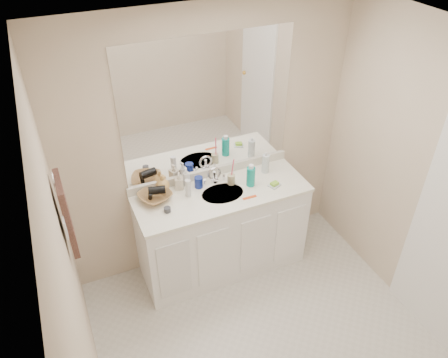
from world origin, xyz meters
name	(u,v)px	position (x,y,z in m)	size (l,w,h in m)	color
floor	(273,350)	(0.00, 0.00, 0.00)	(2.60, 2.60, 0.00)	beige
ceiling	(305,60)	(0.00, 0.00, 2.40)	(2.60, 2.60, 0.02)	white
wall_back	(209,145)	(0.00, 1.30, 1.20)	(2.60, 0.02, 2.40)	beige
wall_left	(78,308)	(-1.30, 0.00, 1.20)	(0.02, 2.60, 2.40)	beige
wall_right	(438,192)	(1.30, 0.00, 1.20)	(0.02, 2.60, 2.40)	beige
vanity_cabinet	(222,231)	(0.00, 1.02, 0.42)	(1.50, 0.55, 0.85)	white
countertop	(222,193)	(0.00, 1.02, 0.86)	(1.52, 0.57, 0.03)	white
backsplash	(210,172)	(0.00, 1.29, 0.92)	(1.52, 0.03, 0.08)	silver
sink_basin	(223,194)	(0.00, 1.00, 0.87)	(0.37, 0.37, 0.02)	beige
faucet	(214,177)	(0.00, 1.18, 0.94)	(0.02, 0.02, 0.11)	silver
mirror	(208,107)	(0.00, 1.29, 1.56)	(1.48, 0.01, 1.20)	white
blue_mug	(199,182)	(-0.15, 1.17, 0.93)	(0.07, 0.07, 0.10)	navy
tan_cup	(231,179)	(0.13, 1.10, 0.93)	(0.07, 0.07, 0.09)	tan
toothbrush	(232,169)	(0.14, 1.10, 1.03)	(0.01, 0.01, 0.22)	#FF436C
mouthwash_bottle	(251,177)	(0.27, 1.02, 0.97)	(0.08, 0.08, 0.18)	#0C9182
clear_pump_bottle	(266,164)	(0.49, 1.15, 0.97)	(0.07, 0.07, 0.18)	silver
soap_dish	(274,185)	(0.46, 0.92, 0.89)	(0.10, 0.08, 0.01)	silver
green_soap	(275,184)	(0.46, 0.92, 0.90)	(0.07, 0.05, 0.02)	#8CCB31
orange_comb	(250,197)	(0.19, 0.86, 0.88)	(0.12, 0.03, 0.01)	#DA4716
dark_jar	(167,210)	(-0.51, 0.96, 0.90)	(0.06, 0.06, 0.04)	#2E2F34
extra_white_bottle	(188,188)	(-0.28, 1.09, 0.96)	(0.05, 0.05, 0.16)	silver
soap_bottle_white	(186,177)	(-0.24, 1.24, 0.97)	(0.07, 0.07, 0.17)	white
soap_bottle_cream	(179,181)	(-0.31, 1.22, 0.96)	(0.07, 0.07, 0.16)	beige
soap_bottle_yellow	(162,183)	(-0.45, 1.25, 0.96)	(0.12, 0.12, 0.15)	tan
wicker_basket	(155,196)	(-0.55, 1.15, 0.91)	(0.26, 0.26, 0.06)	olive
hair_dryer	(157,190)	(-0.53, 1.15, 0.97)	(0.07, 0.07, 0.14)	black
towel_ring	(53,179)	(-1.27, 0.77, 1.55)	(0.11, 0.11, 0.01)	silver
hand_towel	(66,214)	(-1.25, 0.77, 1.25)	(0.04, 0.32, 0.55)	black
switch_plate	(65,228)	(-1.27, 0.57, 1.30)	(0.01, 0.09, 0.13)	silver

